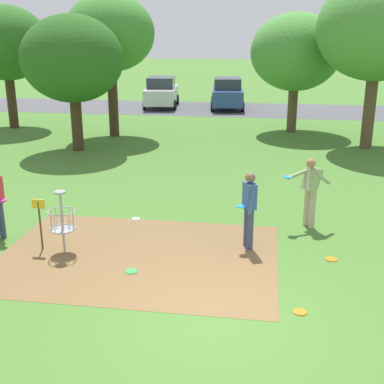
{
  "coord_description": "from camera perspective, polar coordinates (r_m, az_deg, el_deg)",
  "views": [
    {
      "loc": [
        0.75,
        -7.22,
        4.56
      ],
      "look_at": [
        -0.93,
        3.76,
        1.0
      ],
      "focal_mm": 47.22,
      "sensor_mm": 36.0,
      "label": 1
    }
  ],
  "objects": [
    {
      "name": "parking_lot_strip",
      "position": [
        31.08,
        7.3,
        9.19
      ],
      "size": [
        36.0,
        6.0,
        0.01
      ],
      "primitive_type": "cube",
      "color": "#4C4C51",
      "rests_on": "ground"
    },
    {
      "name": "tree_near_right",
      "position": [
        21.38,
        20.26,
        16.88
      ],
      "size": [
        4.64,
        4.64,
        6.61
      ],
      "color": "brown",
      "rests_on": "ground"
    },
    {
      "name": "frisbee_far_left",
      "position": [
        12.88,
        -6.35,
        -3.04
      ],
      "size": [
        0.21,
        0.21,
        0.02
      ],
      "primitive_type": "cylinder",
      "color": "white",
      "rests_on": "ground"
    },
    {
      "name": "tree_mid_right",
      "position": [
        26.19,
        -20.32,
        15.46
      ],
      "size": [
        4.06,
        4.06,
        5.74
      ],
      "color": "#422D1E",
      "rests_on": "ground"
    },
    {
      "name": "frisbee_by_tee",
      "position": [
        10.2,
        -6.89,
        -8.88
      ],
      "size": [
        0.24,
        0.24,
        0.02
      ],
      "primitive_type": "cylinder",
      "color": "green",
      "rests_on": "ground"
    },
    {
      "name": "parked_car_center_left",
      "position": [
        31.44,
        4.01,
        11.08
      ],
      "size": [
        2.29,
        4.36,
        1.84
      ],
      "color": "#2D4784",
      "rests_on": "ground"
    },
    {
      "name": "player_foreground_watching",
      "position": [
        12.36,
        13.24,
        0.46
      ],
      "size": [
        1.14,
        0.56,
        1.71
      ],
      "color": "tan",
      "rests_on": "ground"
    },
    {
      "name": "parked_car_leftmost",
      "position": [
        32.01,
        -3.48,
        11.2
      ],
      "size": [
        2.32,
        4.37,
        1.84
      ],
      "color": "silver",
      "rests_on": "ground"
    },
    {
      "name": "disc_golf_basket",
      "position": [
        11.03,
        -14.72,
        -3.03
      ],
      "size": [
        0.98,
        0.58,
        1.39
      ],
      "color": "#9E9EA3",
      "rests_on": "ground"
    },
    {
      "name": "dirt_tee_pad",
      "position": [
        10.84,
        -6.09,
        -7.2
      ],
      "size": [
        5.85,
        4.26,
        0.01
      ],
      "primitive_type": "cube",
      "color": "brown",
      "rests_on": "ground"
    },
    {
      "name": "tree_far_left",
      "position": [
        24.08,
        11.64,
        15.19
      ],
      "size": [
        4.08,
        4.08,
        5.38
      ],
      "color": "brown",
      "rests_on": "ground"
    },
    {
      "name": "ground_plane",
      "position": [
        8.58,
        2.39,
        -14.38
      ],
      "size": [
        160.0,
        160.0,
        0.0
      ],
      "primitive_type": "plane",
      "color": "#47752D"
    },
    {
      "name": "frisbee_mid_grass",
      "position": [
        8.98,
        12.1,
        -13.11
      ],
      "size": [
        0.23,
        0.23,
        0.02
      ],
      "primitive_type": "cylinder",
      "color": "orange",
      "rests_on": "ground"
    },
    {
      "name": "player_throwing",
      "position": [
        10.93,
        6.48,
        -1.55
      ],
      "size": [
        0.44,
        0.5,
        1.71
      ],
      "color": "#384260",
      "rests_on": "ground"
    },
    {
      "name": "tree_near_left",
      "position": [
        20.3,
        -13.36,
        14.39
      ],
      "size": [
        3.87,
        3.87,
        5.19
      ],
      "color": "#422D1E",
      "rests_on": "ground"
    },
    {
      "name": "tree_mid_left",
      "position": [
        22.92,
        -9.26,
        17.23
      ],
      "size": [
        3.84,
        3.84,
        6.1
      ],
      "color": "#422D1E",
      "rests_on": "ground"
    },
    {
      "name": "frisbee_near_basket",
      "position": [
        11.01,
        15.46,
        -7.33
      ],
      "size": [
        0.24,
        0.24,
        0.02
      ],
      "primitive_type": "cylinder",
      "color": "orange",
      "rests_on": "ground"
    }
  ]
}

